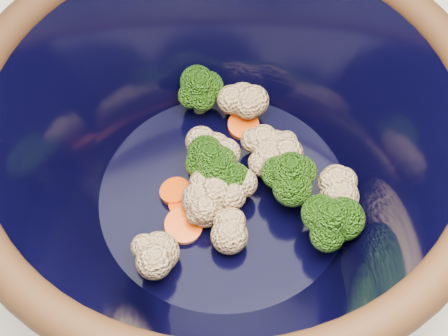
% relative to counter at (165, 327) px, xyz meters
% --- Properties ---
extents(counter, '(1.20, 1.20, 0.90)m').
position_rel_counter_xyz_m(counter, '(0.00, 0.00, 0.00)').
color(counter, white).
rests_on(counter, ground).
extents(mixing_bowl, '(0.45, 0.45, 0.17)m').
position_rel_counter_xyz_m(mixing_bowl, '(0.06, -0.08, 0.54)').
color(mixing_bowl, black).
rests_on(mixing_bowl, counter).
extents(vegetable_pile, '(0.18, 0.21, 0.06)m').
position_rel_counter_xyz_m(vegetable_pile, '(0.08, -0.08, 0.51)').
color(vegetable_pile, '#608442').
rests_on(vegetable_pile, mixing_bowl).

